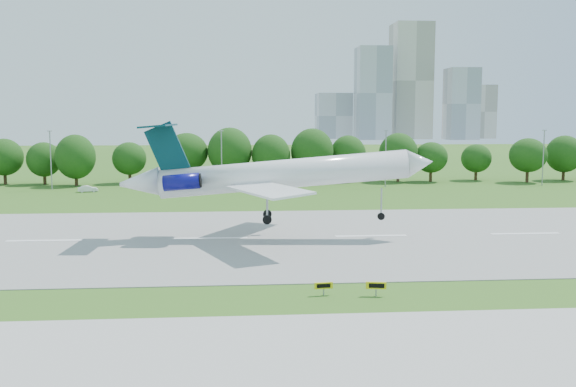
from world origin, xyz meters
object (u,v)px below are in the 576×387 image
object	(u,v)px
airliner	(268,174)
taxi_sign_left	(324,286)
service_vehicle_b	(137,185)
service_vehicle_a	(88,189)

from	to	relation	value
airliner	taxi_sign_left	bearing A→B (deg)	-79.63
service_vehicle_b	airliner	bearing A→B (deg)	-129.01
airliner	service_vehicle_b	size ratio (longest dim) A/B	9.75
service_vehicle_a	service_vehicle_b	bearing A→B (deg)	-69.94
airliner	service_vehicle_a	xyz separation A→B (m)	(-33.72, 52.14, -7.29)
service_vehicle_a	airliner	bearing A→B (deg)	-162.66
taxi_sign_left	service_vehicle_a	world-z (taller)	service_vehicle_a
service_vehicle_a	service_vehicle_b	xyz separation A→B (m)	(8.84, 6.33, 0.04)
airliner	service_vehicle_a	distance (m)	62.52
service_vehicle_a	service_vehicle_b	distance (m)	10.87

